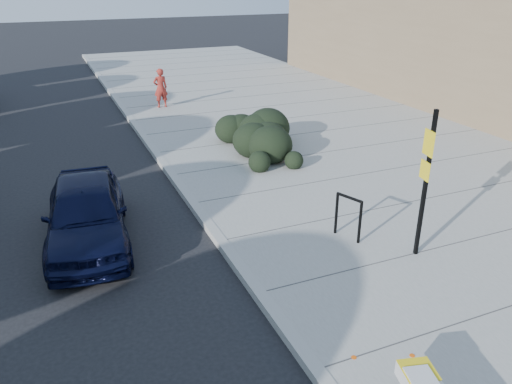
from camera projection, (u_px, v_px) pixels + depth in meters
ground at (260, 300)px, 8.73m from camera, size 120.00×120.00×0.00m
sidewalk_near at (365, 161)px, 14.92m from camera, size 11.20×50.00×0.15m
curb_near at (183, 190)px, 12.90m from camera, size 0.22×50.00×0.17m
bike_rack at (348, 213)px, 10.24m from camera, size 0.27×0.61×0.95m
sign_post at (426, 177)px, 9.21m from camera, size 0.14×0.33×2.91m
hedge at (264, 130)px, 15.33m from camera, size 2.47×3.88×1.35m
sedan_navy at (86, 213)px, 10.33m from camera, size 2.01×4.16×1.37m
pedestrian at (161, 88)px, 20.32m from camera, size 0.60×0.41×1.58m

